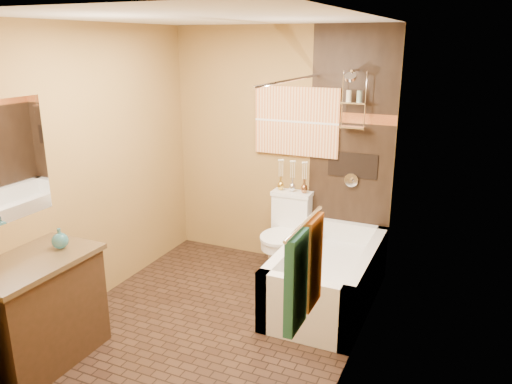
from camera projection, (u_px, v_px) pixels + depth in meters
The scene contains 22 objects.
floor at pixel (213, 322), 4.33m from camera, with size 3.00×3.00×0.00m, color black.
wall_left at pixel (91, 169), 4.44m from camera, with size 0.02×3.00×2.50m, color olive.
wall_right at pixel (359, 203), 3.50m from camera, with size 0.02×3.00×2.50m, color olive.
wall_back at pixel (279, 148), 5.28m from camera, with size 2.40×0.02×2.50m, color olive.
wall_front at pixel (71, 254), 2.66m from camera, with size 2.40×0.02×2.50m, color olive.
ceiling at pixel (204, 18), 3.60m from camera, with size 3.00×3.00×0.00m, color silver.
alcove_tile_back at pixel (351, 155), 4.96m from camera, with size 0.85×0.01×2.50m, color black.
alcove_tile_right at pixel (378, 177), 4.16m from camera, with size 0.01×1.50×2.50m, color black.
mosaic_band_back at pixel (353, 118), 4.84m from camera, with size 0.85×0.01×0.10m, color maroon.
mosaic_band_right at pixel (380, 133), 4.05m from camera, with size 0.01×1.50×0.10m, color maroon.
alcove_niche at pixel (353, 165), 4.98m from camera, with size 0.50×0.01×0.25m, color black.
shower_fixtures at pixel (353, 115), 4.73m from camera, with size 0.24×0.33×1.16m.
curtain_rod at pixel (291, 80), 4.24m from camera, with size 0.03×0.03×1.55m, color silver.
towel_bar at pixel (304, 223), 2.54m from camera, with size 0.02×0.02×0.55m, color silver.
towel_teal at pixel (296, 282), 2.50m from camera, with size 0.05×0.22×0.52m, color #21686E.
towel_rust at pixel (312, 262), 2.73m from camera, with size 0.05×0.22×0.52m, color #985E1B.
sunset_painting at pixel (297, 122), 5.09m from camera, with size 0.90×0.04×0.70m, color #D46731.
bathtub at pixel (328, 280), 4.61m from camera, with size 0.80×1.50×0.55m.
toilet at pixel (285, 234), 5.18m from camera, with size 0.42×0.62×0.82m.
vanity at pixel (37, 311), 3.70m from camera, with size 0.58×0.95×0.83m.
teal_bottle at pixel (60, 239), 3.75m from camera, with size 0.12×0.12×0.20m, color #276B76, non-canonical shape.
bud_vases at pixel (293, 175), 5.17m from camera, with size 0.33×0.07×0.33m.
Camera 1 is at (1.90, -3.33, 2.34)m, focal length 35.00 mm.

